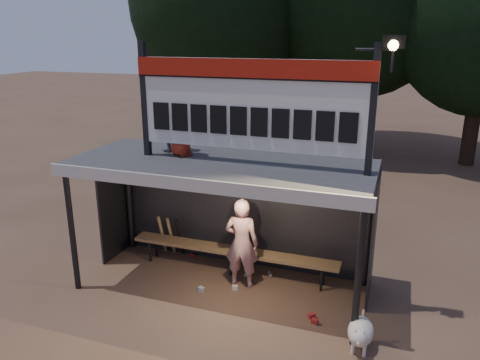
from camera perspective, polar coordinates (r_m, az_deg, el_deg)
name	(u,v)px	position (r m, az deg, el deg)	size (l,w,h in m)	color
ground	(222,286)	(8.60, -2.19, -12.80)	(80.00, 80.00, 0.00)	brown
player	(242,243)	(8.26, 0.20, -7.70)	(0.60, 0.39, 1.65)	silver
child_a	(171,117)	(8.37, -8.47, 7.55)	(0.58, 0.46, 1.20)	gray
child_b	(181,123)	(8.03, -7.27, 6.88)	(0.55, 0.36, 1.12)	#A12918
dugout_shelter	(226,184)	(8.06, -1.71, -0.54)	(5.10, 2.08, 2.32)	#3A3A3D
scoreboard_assembly	(253,102)	(7.31, 1.61, 9.52)	(4.10, 0.27, 1.99)	black
bench	(233,251)	(8.85, -0.91, -8.69)	(4.00, 0.35, 0.48)	olive
tree_left	(218,0)	(18.25, -2.67, 21.10)	(6.46, 6.46, 9.27)	black
dog	(360,332)	(7.18, 14.47, -17.55)	(0.36, 0.81, 0.49)	beige
bats	(171,236)	(9.61, -8.41, -6.71)	(0.48, 0.33, 0.84)	#9F774A
litter	(251,287)	(8.49, 1.31, -12.93)	(2.89, 1.54, 0.08)	#A1221B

